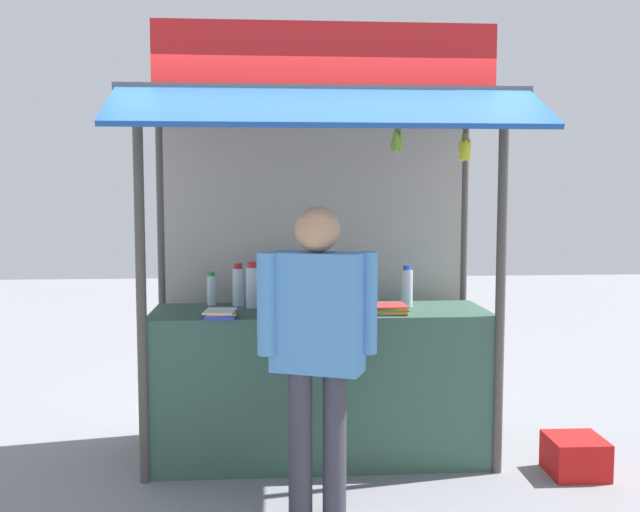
{
  "coord_description": "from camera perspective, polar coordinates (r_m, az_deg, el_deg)",
  "views": [
    {
      "loc": [
        -0.33,
        -4.62,
        1.75
      ],
      "look_at": [
        0.0,
        0.0,
        1.33
      ],
      "focal_mm": 40.65,
      "sensor_mm": 36.0,
      "label": 1
    }
  ],
  "objects": [
    {
      "name": "water_bottle_far_right",
      "position": [
        4.89,
        -6.45,
        -2.34
      ],
      "size": [
        0.08,
        0.08,
        0.29
      ],
      "color": "silver",
      "rests_on": "stall_counter"
    },
    {
      "name": "water_bottle_rear_center",
      "position": [
        4.85,
        6.85,
        -2.44
      ],
      "size": [
        0.08,
        0.08,
        0.28
      ],
      "color": "silver",
      "rests_on": "stall_counter"
    },
    {
      "name": "water_bottle_mid_right",
      "position": [
        4.89,
        -2.81,
        -2.55
      ],
      "size": [
        0.07,
        0.07,
        0.24
      ],
      "color": "silver",
      "rests_on": "stall_counter"
    },
    {
      "name": "stall_counter",
      "position": [
        4.8,
        0.0,
        -10.04
      ],
      "size": [
        2.16,
        0.67,
        0.98
      ],
      "primitive_type": "cube",
      "color": "#385B4C",
      "rests_on": "ground"
    },
    {
      "name": "water_bottle_mid_left",
      "position": [
        4.79,
        -5.35,
        -2.39
      ],
      "size": [
        0.08,
        0.08,
        0.3
      ],
      "color": "silver",
      "rests_on": "stall_counter"
    },
    {
      "name": "banana_bunch_rightmost",
      "position": [
        4.35,
        11.34,
        8.25
      ],
      "size": [
        0.08,
        0.08,
        0.29
      ],
      "color": "#332D23"
    },
    {
      "name": "stall_structure",
      "position": [
        4.79,
        -0.13,
        3.85
      ],
      "size": [
        2.36,
        1.6,
        2.69
      ],
      "color": "#4C4742",
      "rests_on": "ground"
    },
    {
      "name": "ground_plane",
      "position": [
        4.95,
        0.0,
        -15.52
      ],
      "size": [
        20.0,
        20.0,
        0.0
      ],
      "primitive_type": "plane",
      "color": "gray"
    },
    {
      "name": "magazine_stack_left",
      "position": [
        4.59,
        5.39,
        -4.17
      ],
      "size": [
        0.26,
        0.25,
        0.05
      ],
      "color": "blue",
      "rests_on": "stall_counter"
    },
    {
      "name": "banana_bunch_inner_right",
      "position": [
        4.27,
        6.11,
        9.03
      ],
      "size": [
        0.09,
        0.09,
        0.24
      ],
      "color": "#332D23"
    },
    {
      "name": "vendor_person",
      "position": [
        3.82,
        -0.2,
        -6.07
      ],
      "size": [
        0.63,
        0.36,
        1.67
      ],
      "rotation": [
        0.0,
        0.0,
        -0.37
      ],
      "color": "#383842",
      "rests_on": "ground"
    },
    {
      "name": "magazine_stack_right",
      "position": [
        4.58,
        -1.58,
        -4.12
      ],
      "size": [
        0.22,
        0.26,
        0.06
      ],
      "color": "red",
      "rests_on": "stall_counter"
    },
    {
      "name": "water_bottle_back_left",
      "position": [
        4.94,
        -8.52,
        -2.62
      ],
      "size": [
        0.06,
        0.06,
        0.22
      ],
      "color": "silver",
      "rests_on": "stall_counter"
    },
    {
      "name": "water_bottle_center",
      "position": [
        4.92,
        0.28,
        -2.31
      ],
      "size": [
        0.08,
        0.08,
        0.28
      ],
      "color": "silver",
      "rests_on": "stall_counter"
    },
    {
      "name": "magazine_stack_back_right",
      "position": [
        4.45,
        -7.84,
        -4.53
      ],
      "size": [
        0.21,
        0.26,
        0.04
      ],
      "color": "blue",
      "rests_on": "stall_counter"
    },
    {
      "name": "plastic_crate",
      "position": [
        4.9,
        19.45,
        -14.61
      ],
      "size": [
        0.34,
        0.34,
        0.23
      ],
      "primitive_type": "cube",
      "rotation": [
        0.0,
        0.0,
        -0.02
      ],
      "color": "red",
      "rests_on": "ground"
    }
  ]
}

